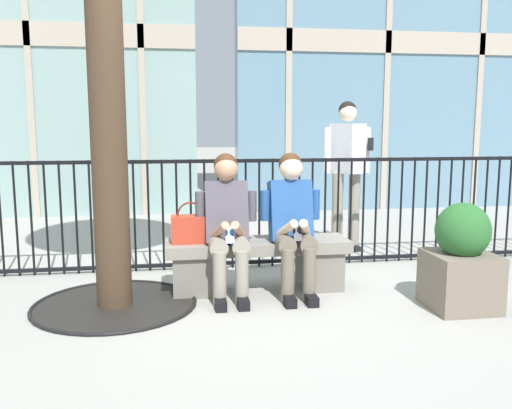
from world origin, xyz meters
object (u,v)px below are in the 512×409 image
(seated_person_with_phone, at_px, (227,221))
(seated_person_companion, at_px, (292,219))
(stone_bench, at_px, (258,260))
(handbag_on_bench, at_px, (191,228))
(bystander_at_railing, at_px, (347,164))
(planter, at_px, (461,260))

(seated_person_with_phone, height_order, seated_person_companion, same)
(stone_bench, height_order, seated_person_companion, seated_person_companion)
(seated_person_companion, xyz_separation_m, handbag_on_bench, (-0.86, 0.12, -0.08))
(seated_person_companion, distance_m, handbag_on_bench, 0.87)
(seated_person_with_phone, distance_m, handbag_on_bench, 0.33)
(stone_bench, xyz_separation_m, seated_person_with_phone, (-0.28, -0.13, 0.38))
(seated_person_companion, bearing_deg, handbag_on_bench, 172.14)
(stone_bench, relative_size, handbag_on_bench, 4.53)
(bystander_at_railing, bearing_deg, handbag_on_bench, -142.50)
(stone_bench, height_order, bystander_at_railing, bystander_at_railing)
(seated_person_with_phone, distance_m, planter, 1.90)
(seated_person_with_phone, relative_size, handbag_on_bench, 3.43)
(seated_person_with_phone, xyz_separation_m, handbag_on_bench, (-0.30, 0.12, -0.08))
(planter, bearing_deg, handbag_on_bench, 161.20)
(seated_person_with_phone, bearing_deg, planter, -18.34)
(seated_person_companion, bearing_deg, seated_person_with_phone, 180.00)
(stone_bench, bearing_deg, seated_person_companion, -24.75)
(bystander_at_railing, bearing_deg, seated_person_with_phone, -135.11)
(handbag_on_bench, bearing_deg, seated_person_companion, -7.86)
(seated_person_companion, bearing_deg, planter, -25.72)
(seated_person_companion, height_order, bystander_at_railing, bystander_at_railing)
(handbag_on_bench, distance_m, planter, 2.21)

